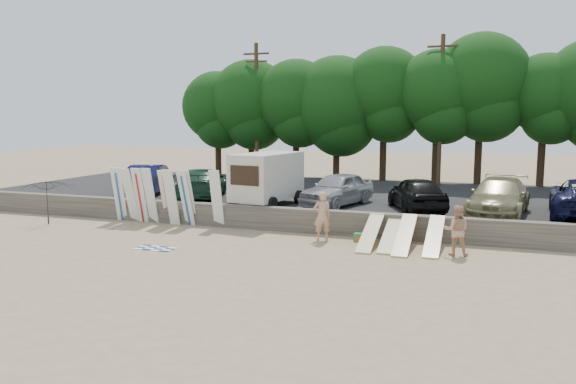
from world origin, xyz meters
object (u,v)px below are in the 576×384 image
(car_2, at_px, (337,189))
(car_4, at_px, (499,197))
(car_1, at_px, (202,183))
(beachgoer_b, at_px, (456,230))
(car_0, at_px, (145,180))
(car_3, at_px, (417,194))
(beach_umbrella, at_px, (49,202))
(cooler, at_px, (359,237))
(box_trailer, at_px, (267,176))
(beachgoer_a, at_px, (322,216))

(car_2, bearing_deg, car_4, 14.34)
(car_1, bearing_deg, beachgoer_b, 138.90)
(car_1, xyz_separation_m, beachgoer_b, (12.81, -5.21, -0.57))
(car_4, xyz_separation_m, beachgoer_b, (-1.45, -4.95, -0.58))
(car_0, xyz_separation_m, car_2, (10.50, 0.08, -0.02))
(car_0, distance_m, car_3, 14.21)
(beachgoer_b, bearing_deg, car_2, -46.37)
(car_1, bearing_deg, beach_umbrella, 28.56)
(cooler, bearing_deg, car_4, 34.30)
(car_2, height_order, beach_umbrella, car_2)
(box_trailer, bearing_deg, car_1, 173.21)
(box_trailer, distance_m, car_0, 7.52)
(car_4, relative_size, cooler, 14.13)
(beachgoer_a, height_order, beach_umbrella, beach_umbrella)
(box_trailer, relative_size, car_3, 0.92)
(car_1, relative_size, beachgoer_a, 2.71)
(car_0, height_order, car_1, car_0)
(box_trailer, bearing_deg, cooler, -22.08)
(car_4, bearing_deg, beachgoer_b, -98.64)
(car_4, bearing_deg, car_0, -172.95)
(car_3, relative_size, beachgoer_a, 2.32)
(box_trailer, height_order, car_2, box_trailer)
(car_3, distance_m, car_4, 3.42)
(cooler, bearing_deg, car_2, 112.49)
(beachgoer_b, height_order, cooler, beachgoer_b)
(beach_umbrella, bearing_deg, beachgoer_a, 4.24)
(box_trailer, relative_size, car_4, 0.77)
(car_0, relative_size, car_3, 1.07)
(beachgoer_a, xyz_separation_m, beach_umbrella, (-12.60, -0.93, 0.05))
(car_3, xyz_separation_m, car_4, (3.42, -0.01, 0.01))
(car_4, bearing_deg, cooler, -135.18)
(beachgoer_a, bearing_deg, car_4, -178.07)
(beachgoer_b, bearing_deg, beachgoer_a, -12.31)
(car_2, relative_size, beachgoer_a, 2.34)
(box_trailer, distance_m, car_2, 3.36)
(car_1, distance_m, car_4, 14.27)
(car_1, relative_size, car_2, 1.16)
(box_trailer, height_order, beachgoer_a, box_trailer)
(car_0, distance_m, beach_umbrella, 5.55)
(car_1, bearing_deg, cooler, 136.53)
(beachgoer_b, distance_m, cooler, 3.91)
(cooler, relative_size, beach_umbrella, 0.17)
(car_1, height_order, beachgoer_a, car_1)
(car_1, bearing_deg, box_trailer, 145.47)
(car_4, bearing_deg, beachgoer_a, -139.91)
(car_0, bearing_deg, beach_umbrella, -122.78)
(beachgoer_a, bearing_deg, cooler, 160.40)
(beach_umbrella, bearing_deg, car_1, 47.53)
(car_4, bearing_deg, beach_umbrella, -157.36)
(box_trailer, relative_size, car_1, 0.78)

